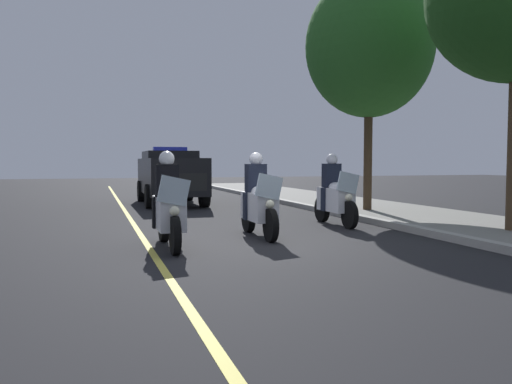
{
  "coord_description": "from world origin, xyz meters",
  "views": [
    {
      "loc": [
        9.3,
        -3.21,
        1.53
      ],
      "look_at": [
        -0.92,
        0.0,
        0.9
      ],
      "focal_mm": 36.45,
      "sensor_mm": 36.0,
      "label": 1
    }
  ],
  "objects_px": {
    "police_motorcycle_lead_left": "(169,208)",
    "police_suv": "(171,174)",
    "tree_far_back": "(369,46)",
    "police_motorcycle_trailing": "(335,196)",
    "police_motorcycle_lead_right": "(259,202)"
  },
  "relations": [
    {
      "from": "police_motorcycle_lead_right",
      "to": "police_suv",
      "type": "relative_size",
      "value": 0.44
    },
    {
      "from": "police_motorcycle_lead_left",
      "to": "police_motorcycle_trailing",
      "type": "relative_size",
      "value": 1.0
    },
    {
      "from": "police_motorcycle_lead_right",
      "to": "police_suv",
      "type": "distance_m",
      "value": 8.65
    },
    {
      "from": "police_motorcycle_lead_right",
      "to": "police_motorcycle_trailing",
      "type": "bearing_deg",
      "value": 118.63
    },
    {
      "from": "police_motorcycle_lead_right",
      "to": "tree_far_back",
      "type": "xyz_separation_m",
      "value": [
        -3.69,
        4.59,
        4.2
      ]
    },
    {
      "from": "police_motorcycle_trailing",
      "to": "tree_far_back",
      "type": "relative_size",
      "value": 0.31
    },
    {
      "from": "police_motorcycle_lead_right",
      "to": "tree_far_back",
      "type": "bearing_deg",
      "value": 128.85
    },
    {
      "from": "police_motorcycle_lead_left",
      "to": "police_motorcycle_lead_right",
      "type": "distance_m",
      "value": 2.1
    },
    {
      "from": "police_motorcycle_trailing",
      "to": "police_suv",
      "type": "relative_size",
      "value": 0.44
    },
    {
      "from": "police_motorcycle_lead_left",
      "to": "tree_far_back",
      "type": "height_order",
      "value": "tree_far_back"
    },
    {
      "from": "police_motorcycle_lead_left",
      "to": "police_suv",
      "type": "relative_size",
      "value": 0.44
    },
    {
      "from": "police_suv",
      "to": "tree_far_back",
      "type": "height_order",
      "value": "tree_far_back"
    },
    {
      "from": "police_motorcycle_lead_right",
      "to": "police_motorcycle_trailing",
      "type": "xyz_separation_m",
      "value": [
        -1.27,
        2.33,
        0.0
      ]
    },
    {
      "from": "police_motorcycle_trailing",
      "to": "police_suv",
      "type": "bearing_deg",
      "value": -158.63
    },
    {
      "from": "police_motorcycle_lead_right",
      "to": "tree_far_back",
      "type": "relative_size",
      "value": 0.31
    }
  ]
}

